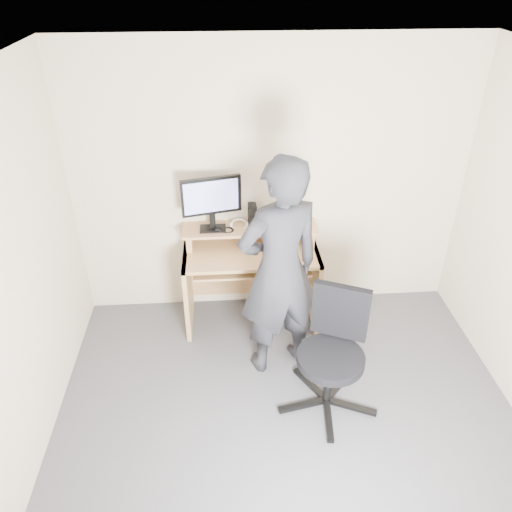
{
  "coord_description": "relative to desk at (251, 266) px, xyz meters",
  "views": [
    {
      "loc": [
        -0.42,
        -2.3,
        3.04
      ],
      "look_at": [
        -0.18,
        1.05,
        0.95
      ],
      "focal_mm": 35.0,
      "sensor_mm": 36.0,
      "label": 1
    }
  ],
  "objects": [
    {
      "name": "external_drive",
      "position": [
        0.03,
        0.11,
        0.46
      ],
      "size": [
        0.07,
        0.13,
        0.2
      ],
      "primitive_type": "cube",
      "rotation": [
        0.0,
        0.0,
        0.02
      ],
      "color": "black",
      "rests_on": "desk"
    },
    {
      "name": "headphones",
      "position": [
        -0.09,
        0.11,
        0.37
      ],
      "size": [
        0.17,
        0.17,
        0.06
      ],
      "primitive_type": "torus",
      "rotation": [
        0.26,
        0.0,
        -0.11
      ],
      "color": "silver",
      "rests_on": "desk"
    },
    {
      "name": "keyboard",
      "position": [
        0.07,
        -0.17,
        0.12
      ],
      "size": [
        0.49,
        0.27,
        0.03
      ],
      "primitive_type": "cube",
      "rotation": [
        0.0,
        0.0,
        -0.21
      ],
      "color": "black",
      "rests_on": "desk"
    },
    {
      "name": "person",
      "position": [
        0.18,
        -0.68,
        0.39
      ],
      "size": [
        0.79,
        0.65,
        1.87
      ],
      "primitive_type": "imported",
      "rotation": [
        0.0,
        0.0,
        3.49
      ],
      "color": "black",
      "rests_on": "ground"
    },
    {
      "name": "mouse",
      "position": [
        0.24,
        -0.18,
        0.22
      ],
      "size": [
        0.1,
        0.06,
        0.04
      ],
      "primitive_type": "ellipsoid",
      "rotation": [
        0.0,
        0.0,
        -0.01
      ],
      "color": "black",
      "rests_on": "desk"
    },
    {
      "name": "monitor",
      "position": [
        -0.33,
        0.05,
        0.66
      ],
      "size": [
        0.51,
        0.16,
        0.49
      ],
      "rotation": [
        0.0,
        0.0,
        0.23
      ],
      "color": "black",
      "rests_on": "desk"
    },
    {
      "name": "ground",
      "position": [
        0.2,
        -1.53,
        -0.55
      ],
      "size": [
        3.5,
        3.5,
        0.0
      ],
      "primitive_type": "plane",
      "color": "#4B4B50",
      "rests_on": "ground"
    },
    {
      "name": "charger",
      "position": [
        -0.28,
        0.01,
        0.38
      ],
      "size": [
        0.05,
        0.05,
        0.03
      ],
      "primitive_type": "cube",
      "rotation": [
        0.0,
        0.0,
        -0.23
      ],
      "color": "black",
      "rests_on": "desk"
    },
    {
      "name": "desk",
      "position": [
        0.0,
        0.0,
        0.0
      ],
      "size": [
        1.2,
        0.6,
        0.91
      ],
      "color": "tan",
      "rests_on": "ground"
    },
    {
      "name": "back_wall",
      "position": [
        0.2,
        0.22,
        0.7
      ],
      "size": [
        3.5,
        0.02,
        2.5
      ],
      "primitive_type": "cube",
      "color": "beige",
      "rests_on": "ground"
    },
    {
      "name": "ceiling",
      "position": [
        0.2,
        -1.53,
        1.95
      ],
      "size": [
        3.5,
        3.5,
        0.02
      ],
      "primitive_type": "cube",
      "color": "white",
      "rests_on": "back_wall"
    },
    {
      "name": "travel_mug",
      "position": [
        0.18,
        0.1,
        0.45
      ],
      "size": [
        0.09,
        0.09,
        0.17
      ],
      "primitive_type": "cylinder",
      "rotation": [
        0.0,
        0.0,
        0.27
      ],
      "color": "silver",
      "rests_on": "desk"
    },
    {
      "name": "office_chair",
      "position": [
        0.55,
        -1.1,
        -0.03
      ],
      "size": [
        0.75,
        0.74,
        0.95
      ],
      "rotation": [
        0.0,
        0.0,
        -0.42
      ],
      "color": "black",
      "rests_on": "ground"
    },
    {
      "name": "smartphone",
      "position": [
        0.18,
        0.04,
        0.37
      ],
      "size": [
        0.09,
        0.14,
        0.01
      ],
      "primitive_type": "cube",
      "rotation": [
        0.0,
        0.0,
        0.17
      ],
      "color": "black",
      "rests_on": "desk"
    }
  ]
}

